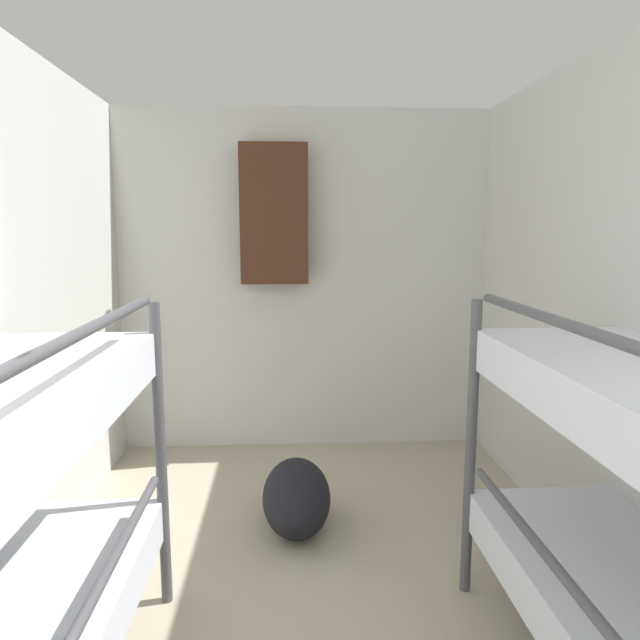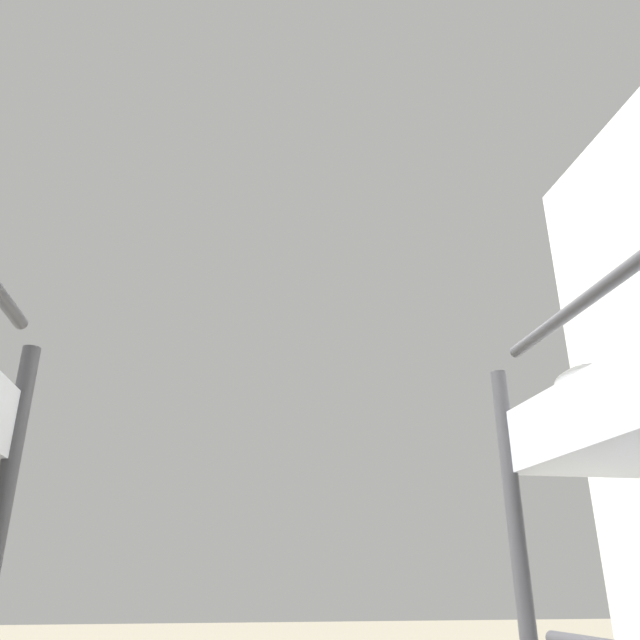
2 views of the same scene
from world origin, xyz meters
TOP-DOWN VIEW (x-y plane):
  - wall_back at (0.00, 4.10)m, footprint 2.62×0.06m
  - duffel_bag at (-0.08, 2.90)m, footprint 0.34×0.59m
  - hanging_coat at (-0.20, 3.95)m, footprint 0.44×0.12m

SIDE VIEW (x-z plane):
  - duffel_bag at x=-0.08m, z-range 0.00..0.34m
  - wall_back at x=0.00m, z-range 0.00..2.31m
  - hanging_coat at x=-0.20m, z-range 1.16..2.06m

